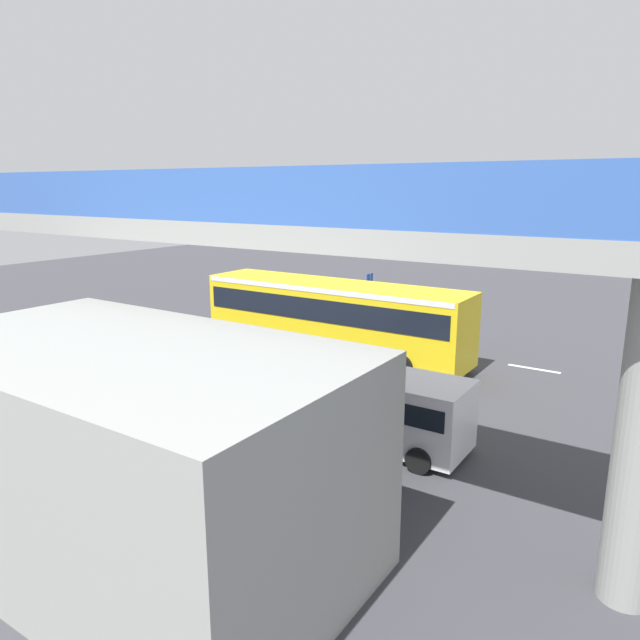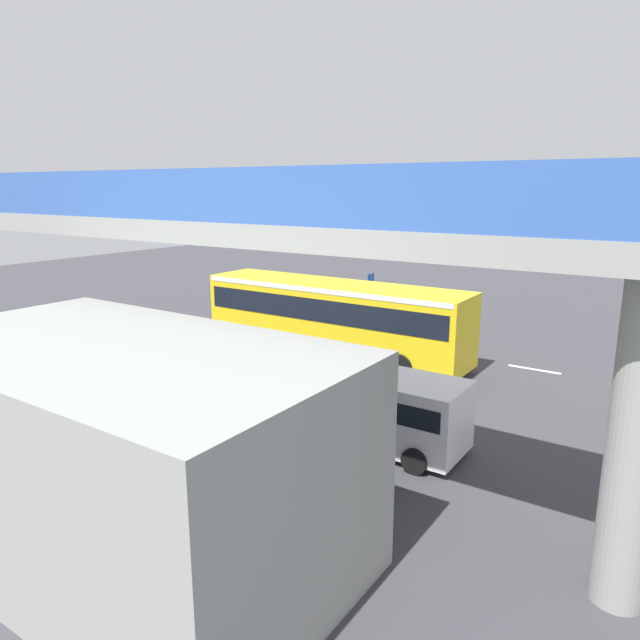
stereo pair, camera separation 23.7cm
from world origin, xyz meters
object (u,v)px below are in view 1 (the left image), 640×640
Objects in this scene: bicycle_green at (137,339)px; pedestrian at (233,302)px; city_bus at (334,313)px; bicycle_red at (132,326)px; bicycle_orange at (112,331)px; traffic_sign at (369,292)px; parked_van at (381,404)px.

pedestrian is (0.29, -6.77, 0.51)m from bicycle_green.
city_bus is 6.52× the size of bicycle_red.
city_bus is 9.05m from pedestrian.
bicycle_green is at bearing 145.23° from bicycle_red.
bicycle_orange is 6.68m from pedestrian.
bicycle_red is 1.00× the size of bicycle_orange.
city_bus is 5.33m from traffic_sign.
pedestrian is 7.59m from traffic_sign.
bicycle_red is at bearing 38.21° from traffic_sign.
pedestrian is at bearing -110.19° from bicycle_red.
bicycle_green is 2.20m from bicycle_orange.
parked_van is 16.97m from pedestrian.
bicycle_green is 0.99× the size of pedestrian.
pedestrian is at bearing 15.37° from traffic_sign.
parked_van is at bearing 168.39° from bicycle_orange.
parked_van is (-5.56, 6.44, -0.70)m from city_bus.
pedestrian is (-1.92, -5.23, 0.51)m from bicycle_red.
bicycle_red is at bearing 69.81° from pedestrian.
traffic_sign is (-9.14, -8.39, 1.52)m from bicycle_orange.
city_bus is at bearing 102.44° from traffic_sign.
parked_van is 16.51m from bicycle_red.
traffic_sign is (1.15, -5.20, 0.01)m from city_bus.
parked_van is 2.68× the size of pedestrian.
bicycle_red is (10.33, 2.02, -1.51)m from city_bus.
traffic_sign reaches higher than parked_van.
bicycle_green is at bearing 92.42° from pedestrian.
bicycle_red is (15.89, -4.42, -0.81)m from parked_van.
bicycle_red and bicycle_orange have the same top height.
city_bus is at bearing -156.34° from bicycle_green.
bicycle_green is at bearing -11.90° from parked_van.
bicycle_red is at bearing -34.77° from bicycle_green.
city_bus is 10.88m from bicycle_orange.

